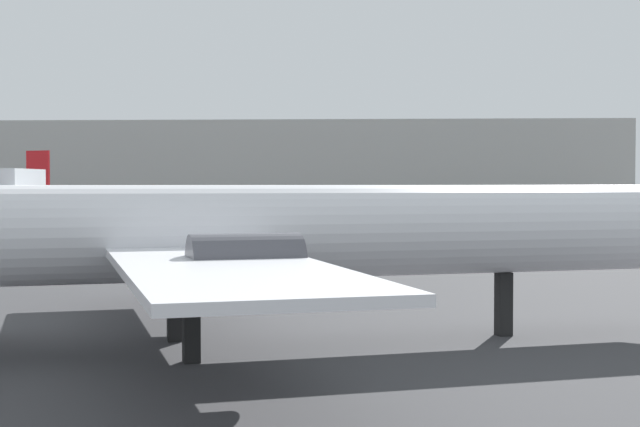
% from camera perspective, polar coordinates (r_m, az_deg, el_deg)
% --- Properties ---
extents(airplane_at_gate, '(38.07, 30.98, 12.15)m').
position_cam_1_polar(airplane_at_gate, '(31.75, -6.38, -1.20)').
color(airplane_at_gate, white).
rests_on(airplane_at_gate, ground_plane).
extents(airplane_far_right, '(26.75, 19.07, 8.54)m').
position_cam_1_polar(airplane_far_right, '(80.12, -11.26, -0.01)').
color(airplane_far_right, silver).
rests_on(airplane_far_right, ground_plane).
extents(terminal_building, '(91.83, 22.13, 14.12)m').
position_cam_1_polar(terminal_building, '(134.55, -1.91, 2.43)').
color(terminal_building, '#B7B7B2').
rests_on(terminal_building, ground_plane).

